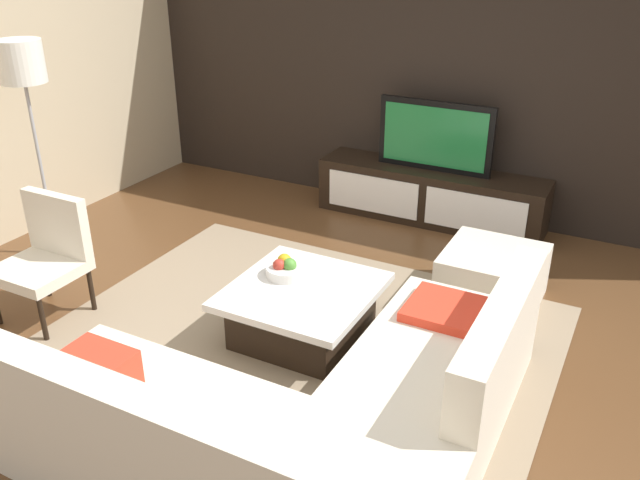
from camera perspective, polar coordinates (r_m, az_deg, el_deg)
ground_plane at (r=4.49m, az=-0.95°, el=-9.19°), size 14.00×14.00×0.00m
feature_wall_back at (r=6.30m, az=11.15°, el=14.49°), size 6.40×0.12×2.80m
area_rug at (r=4.53m, az=-2.07°, el=-8.80°), size 3.27×2.70×0.01m
media_console at (r=6.34m, az=9.45°, el=3.83°), size 2.12×0.49×0.50m
television at (r=6.16m, az=9.83°, el=8.76°), size 1.06×0.06×0.64m
sectional_couch at (r=3.52m, az=-0.88°, el=-15.00°), size 2.28×2.27×0.78m
coffee_table at (r=4.49m, az=-1.48°, el=-6.10°), size 0.93×0.96×0.38m
accent_chair_near at (r=5.03m, az=-22.33°, el=-0.82°), size 0.54×0.52×0.87m
floor_lamp at (r=5.68m, az=-24.08°, el=12.83°), size 0.34×0.34×1.77m
ottoman at (r=5.07m, az=14.53°, el=-3.07°), size 0.70×0.70×0.40m
fruit_bowl at (r=4.54m, az=-2.93°, el=-2.46°), size 0.28×0.28×0.14m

